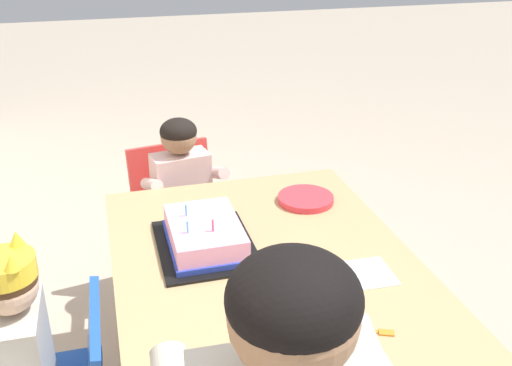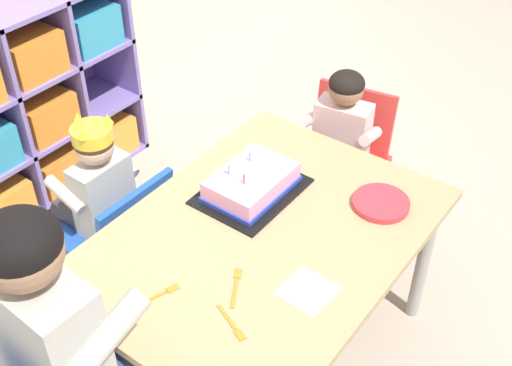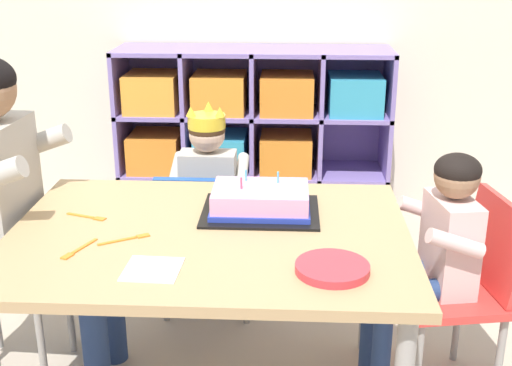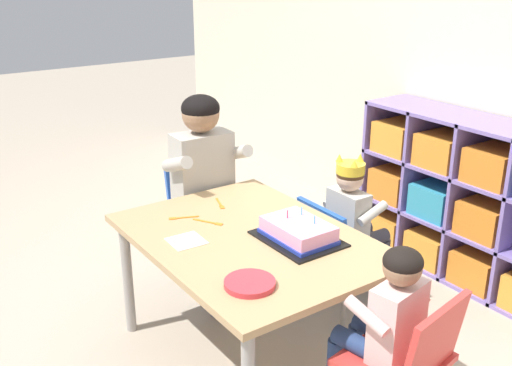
% 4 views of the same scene
% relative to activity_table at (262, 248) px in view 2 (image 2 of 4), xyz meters
% --- Properties ---
extents(ground, '(16.00, 16.00, 0.00)m').
position_rel_activity_table_xyz_m(ground, '(0.00, 0.00, -0.54)').
color(ground, tan).
extents(activity_table, '(1.13, 0.83, 0.60)m').
position_rel_activity_table_xyz_m(activity_table, '(0.00, 0.00, 0.00)').
color(activity_table, tan).
rests_on(activity_table, ground).
extents(classroom_chair_blue, '(0.37, 0.35, 0.59)m').
position_rel_activity_table_xyz_m(classroom_chair_blue, '(-0.08, 0.58, -0.18)').
color(classroom_chair_blue, '#1E4CA8').
rests_on(classroom_chair_blue, ground).
extents(child_with_crown, '(0.30, 0.31, 0.82)m').
position_rel_activity_table_xyz_m(child_with_crown, '(-0.08, 0.68, -0.03)').
color(child_with_crown, '#B2ADA3').
rests_on(child_with_crown, ground).
extents(adult_helper_seated, '(0.44, 0.41, 1.06)m').
position_rel_activity_table_xyz_m(adult_helper_seated, '(-0.61, 0.16, 0.12)').
color(adult_helper_seated, '#B2ADA3').
rests_on(adult_helper_seated, ground).
extents(classroom_chair_guest_side, '(0.39, 0.40, 0.65)m').
position_rel_activity_table_xyz_m(classroom_chair_guest_side, '(0.76, 0.14, -0.15)').
color(classroom_chair_guest_side, red).
rests_on(classroom_chair_guest_side, ground).
extents(guest_at_table_side, '(0.32, 0.32, 0.80)m').
position_rel_activity_table_xyz_m(guest_at_table_side, '(0.66, 0.12, -0.03)').
color(guest_at_table_side, beige).
rests_on(guest_at_table_side, ground).
extents(birthday_cake_on_tray, '(0.35, 0.27, 0.12)m').
position_rel_activity_table_xyz_m(birthday_cake_on_tray, '(0.14, 0.15, 0.10)').
color(birthday_cake_on_tray, black).
rests_on(birthday_cake_on_tray, activity_table).
extents(paper_plate_stack, '(0.19, 0.19, 0.02)m').
position_rel_activity_table_xyz_m(paper_plate_stack, '(0.33, -0.23, 0.07)').
color(paper_plate_stack, '#DB333D').
rests_on(paper_plate_stack, activity_table).
extents(paper_napkin_square, '(0.14, 0.14, 0.00)m').
position_rel_activity_table_xyz_m(paper_napkin_square, '(-0.11, -0.24, 0.06)').
color(paper_napkin_square, white).
rests_on(paper_napkin_square, activity_table).
extents(fork_near_child_seat, '(0.07, 0.13, 0.00)m').
position_rel_activity_table_xyz_m(fork_near_child_seat, '(-0.33, -0.14, 0.06)').
color(fork_near_child_seat, orange).
rests_on(fork_near_child_seat, activity_table).
extents(fork_scattered_mid_table, '(0.13, 0.06, 0.00)m').
position_rel_activity_table_xyz_m(fork_scattered_mid_table, '(-0.37, 0.08, 0.06)').
color(fork_scattered_mid_table, orange).
rests_on(fork_scattered_mid_table, activity_table).
extents(fork_by_napkin, '(0.13, 0.09, 0.00)m').
position_rel_activity_table_xyz_m(fork_by_napkin, '(-0.22, -0.07, 0.06)').
color(fork_by_napkin, orange).
rests_on(fork_by_napkin, activity_table).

